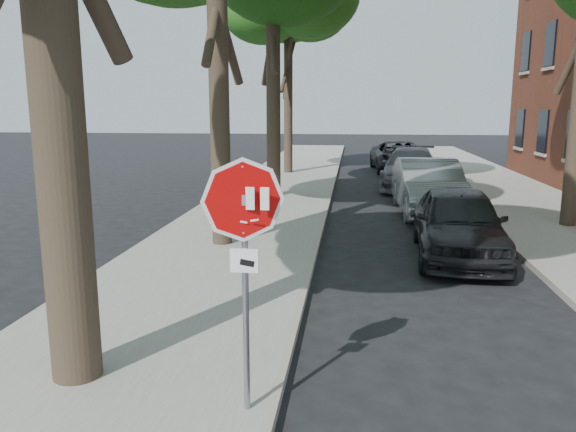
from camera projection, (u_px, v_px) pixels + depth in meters
name	position (u px, v px, depth m)	size (l,w,h in m)	color
ground	(314.00, 423.00, 5.76)	(120.00, 120.00, 0.00)	black
sidewalk_left	(262.00, 207.00, 17.73)	(4.00, 55.00, 0.12)	gray
sidewalk_right	(542.00, 213.00, 16.77)	(4.00, 55.00, 0.12)	gray
curb_left	(327.00, 208.00, 17.50)	(0.12, 55.00, 0.13)	#9E9384
curb_right	(472.00, 211.00, 17.00)	(0.12, 55.00, 0.13)	#9E9384
stop_sign	(244.00, 237.00, 5.44)	(0.76, 0.34, 2.61)	gray
tree_far	(288.00, 15.00, 25.25)	(5.29, 4.91, 9.33)	black
car_a	(459.00, 223.00, 11.94)	(1.78, 4.43, 1.51)	black
car_b	(429.00, 187.00, 16.79)	(1.72, 4.95, 1.63)	gray
car_c	(411.00, 168.00, 22.11)	(2.18, 5.36, 1.55)	#535358
car_d	(399.00, 156.00, 27.63)	(2.48, 5.37, 1.49)	black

